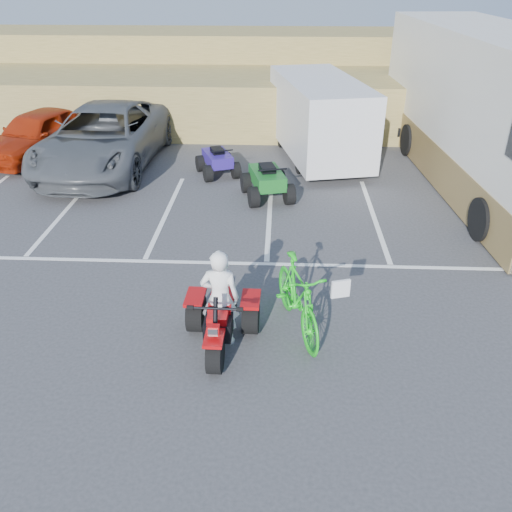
{
  "coord_description": "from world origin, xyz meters",
  "views": [
    {
      "loc": [
        0.24,
        -7.87,
        5.85
      ],
      "look_at": [
        -0.16,
        0.94,
        1.0
      ],
      "focal_mm": 38.0,
      "sensor_mm": 36.0,
      "label": 1
    }
  ],
  "objects_px": {
    "rider": "(220,298)",
    "cargo_trailer": "(319,117)",
    "green_dirt_bike": "(298,297)",
    "quad_atv_blue": "(218,175)",
    "quad_atv_green": "(267,198)",
    "grey_pickup": "(104,138)",
    "red_trike_atv": "(221,346)",
    "red_car": "(38,134)",
    "rv_motorhome": "(485,120)"
  },
  "relations": [
    {
      "from": "red_car",
      "to": "quad_atv_blue",
      "type": "xyz_separation_m",
      "value": [
        6.12,
        -1.49,
        -0.77
      ]
    },
    {
      "from": "grey_pickup",
      "to": "quad_atv_blue",
      "type": "height_order",
      "value": "grey_pickup"
    },
    {
      "from": "rider",
      "to": "rv_motorhome",
      "type": "xyz_separation_m",
      "value": [
        6.82,
        8.28,
        0.9
      ]
    },
    {
      "from": "grey_pickup",
      "to": "quad_atv_green",
      "type": "bearing_deg",
      "value": -23.01
    },
    {
      "from": "red_trike_atv",
      "to": "cargo_trailer",
      "type": "relative_size",
      "value": 0.3
    },
    {
      "from": "grey_pickup",
      "to": "quad_atv_green",
      "type": "height_order",
      "value": "grey_pickup"
    },
    {
      "from": "green_dirt_bike",
      "to": "cargo_trailer",
      "type": "xyz_separation_m",
      "value": [
        0.88,
        9.63,
        0.7
      ]
    },
    {
      "from": "rider",
      "to": "green_dirt_bike",
      "type": "bearing_deg",
      "value": -160.91
    },
    {
      "from": "red_trike_atv",
      "to": "cargo_trailer",
      "type": "height_order",
      "value": "cargo_trailer"
    },
    {
      "from": "grey_pickup",
      "to": "cargo_trailer",
      "type": "distance_m",
      "value": 6.88
    },
    {
      "from": "green_dirt_bike",
      "to": "quad_atv_green",
      "type": "height_order",
      "value": "green_dirt_bike"
    },
    {
      "from": "quad_atv_blue",
      "to": "red_car",
      "type": "bearing_deg",
      "value": 144.61
    },
    {
      "from": "rider",
      "to": "quad_atv_blue",
      "type": "height_order",
      "value": "rider"
    },
    {
      "from": "rider",
      "to": "quad_atv_green",
      "type": "distance_m",
      "value": 6.57
    },
    {
      "from": "grey_pickup",
      "to": "quad_atv_blue",
      "type": "relative_size",
      "value": 4.66
    },
    {
      "from": "red_trike_atv",
      "to": "cargo_trailer",
      "type": "bearing_deg",
      "value": 79.12
    },
    {
      "from": "rider",
      "to": "grey_pickup",
      "type": "bearing_deg",
      "value": -61.53
    },
    {
      "from": "red_car",
      "to": "rv_motorhome",
      "type": "distance_m",
      "value": 14.01
    },
    {
      "from": "green_dirt_bike",
      "to": "cargo_trailer",
      "type": "relative_size",
      "value": 0.39
    },
    {
      "from": "red_trike_atv",
      "to": "green_dirt_bike",
      "type": "xyz_separation_m",
      "value": [
        1.31,
        0.57,
        0.68
      ]
    },
    {
      "from": "grey_pickup",
      "to": "cargo_trailer",
      "type": "height_order",
      "value": "cargo_trailer"
    },
    {
      "from": "green_dirt_bike",
      "to": "grey_pickup",
      "type": "bearing_deg",
      "value": 108.36
    },
    {
      "from": "rider",
      "to": "red_car",
      "type": "height_order",
      "value": "rider"
    },
    {
      "from": "red_trike_atv",
      "to": "green_dirt_bike",
      "type": "relative_size",
      "value": 0.77
    },
    {
      "from": "green_dirt_bike",
      "to": "rv_motorhome",
      "type": "distance_m",
      "value": 9.66
    },
    {
      "from": "red_trike_atv",
      "to": "grey_pickup",
      "type": "distance_m",
      "value": 10.18
    },
    {
      "from": "quad_atv_green",
      "to": "grey_pickup",
      "type": "bearing_deg",
      "value": 140.52
    },
    {
      "from": "red_trike_atv",
      "to": "rider",
      "type": "xyz_separation_m",
      "value": [
        0.0,
        0.15,
        0.89
      ]
    },
    {
      "from": "cargo_trailer",
      "to": "quad_atv_blue",
      "type": "distance_m",
      "value": 3.86
    },
    {
      "from": "cargo_trailer",
      "to": "rider",
      "type": "bearing_deg",
      "value": -114.67
    },
    {
      "from": "red_trike_atv",
      "to": "grey_pickup",
      "type": "height_order",
      "value": "grey_pickup"
    },
    {
      "from": "grey_pickup",
      "to": "cargo_trailer",
      "type": "relative_size",
      "value": 1.16
    },
    {
      "from": "green_dirt_bike",
      "to": "red_car",
      "type": "relative_size",
      "value": 0.5
    },
    {
      "from": "red_car",
      "to": "cargo_trailer",
      "type": "xyz_separation_m",
      "value": [
        9.26,
        0.28,
        0.61
      ]
    },
    {
      "from": "quad_atv_green",
      "to": "rv_motorhome",
      "type": "bearing_deg",
      "value": 1.59
    },
    {
      "from": "rider",
      "to": "cargo_trailer",
      "type": "xyz_separation_m",
      "value": [
        2.19,
        10.05,
        0.49
      ]
    },
    {
      "from": "quad_atv_green",
      "to": "red_trike_atv",
      "type": "bearing_deg",
      "value": -109.82
    },
    {
      "from": "rider",
      "to": "green_dirt_bike",
      "type": "distance_m",
      "value": 1.39
    },
    {
      "from": "quad_atv_blue",
      "to": "quad_atv_green",
      "type": "distance_m",
      "value": 2.38
    },
    {
      "from": "red_trike_atv",
      "to": "quad_atv_green",
      "type": "distance_m",
      "value": 6.66
    },
    {
      "from": "green_dirt_bike",
      "to": "grey_pickup",
      "type": "relative_size",
      "value": 0.33
    },
    {
      "from": "quad_atv_green",
      "to": "cargo_trailer",
      "type": "bearing_deg",
      "value": 51.56
    },
    {
      "from": "red_trike_atv",
      "to": "cargo_trailer",
      "type": "xyz_separation_m",
      "value": [
        2.19,
        10.2,
        1.38
      ]
    },
    {
      "from": "rider",
      "to": "red_trike_atv",
      "type": "bearing_deg",
      "value": 90.0
    },
    {
      "from": "red_car",
      "to": "cargo_trailer",
      "type": "height_order",
      "value": "cargo_trailer"
    },
    {
      "from": "red_trike_atv",
      "to": "quad_atv_blue",
      "type": "bearing_deg",
      "value": 97.7
    },
    {
      "from": "red_car",
      "to": "quad_atv_blue",
      "type": "height_order",
      "value": "red_car"
    },
    {
      "from": "quad_atv_green",
      "to": "rider",
      "type": "bearing_deg",
      "value": -109.92
    },
    {
      "from": "green_dirt_bike",
      "to": "quad_atv_blue",
      "type": "relative_size",
      "value": 1.56
    },
    {
      "from": "cargo_trailer",
      "to": "quad_atv_green",
      "type": "relative_size",
      "value": 3.55
    }
  ]
}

